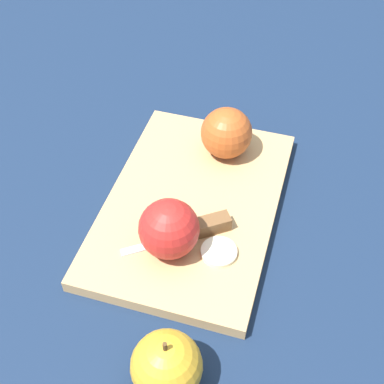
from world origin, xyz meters
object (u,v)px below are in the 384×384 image
Objects in this scene: apple_half_left at (227,133)px; knife at (203,227)px; apple_whole at (165,366)px; apple_half_right at (169,229)px.

knife is at bearing -34.57° from apple_half_left.
knife is at bearing 173.98° from apple_whole.
knife is 1.59× the size of apple_whole.
apple_half_right is 0.18m from apple_whole.
knife is (0.17, -0.02, -0.03)m from apple_half_left.
apple_half_right reaches higher than knife.
apple_whole is at bearing -33.87° from apple_half_left.
apple_half_left is 0.86× the size of apple_whole.
apple_half_right is (0.20, -0.06, 0.00)m from apple_half_left.
knife is 0.21m from apple_whole.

